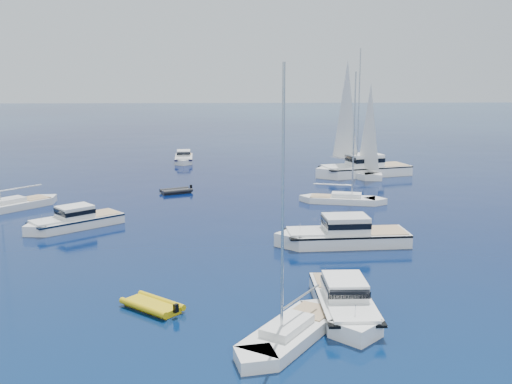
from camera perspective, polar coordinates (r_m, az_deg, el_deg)
ground at (r=31.32m, az=3.42°, el=-13.14°), size 400.00×400.00×0.00m
motor_cruiser_near at (r=34.35m, az=8.13°, el=-10.95°), size 2.90×9.30×2.44m
motor_cruiser_left at (r=53.30m, az=-16.39°, el=-3.17°), size 8.54×7.80×2.33m
motor_cruiser_centre at (r=46.87m, az=7.94°, el=-4.79°), size 10.92×3.98×2.82m
motor_cruiser_distant at (r=76.61m, az=9.74°, el=1.50°), size 13.46×7.37×3.38m
motor_cruiser_horizon at (r=86.97m, az=-6.65°, el=2.76°), size 2.92×8.03×2.07m
sailboat_fore at (r=31.14m, az=3.22°, el=-13.29°), size 7.16×9.14×13.73m
sailboat_mid_l at (r=62.05m, az=-21.55°, el=-1.48°), size 8.65×9.33×14.86m
sailboat_centre at (r=61.01m, az=7.96°, el=-0.99°), size 9.18×4.24×13.07m
sailboat_sails_r at (r=76.56m, az=8.64°, el=1.53°), size 8.44×10.33×15.71m
tender_yellow at (r=34.99m, az=-9.50°, el=-10.56°), size 4.14×3.95×0.95m
tender_grey_far at (r=65.59m, az=-7.34°, el=-0.10°), size 3.82×3.13×0.95m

